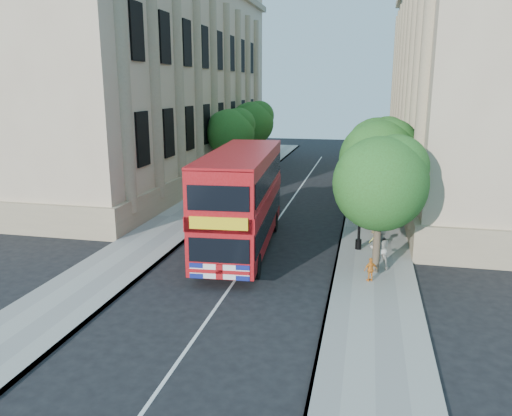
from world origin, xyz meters
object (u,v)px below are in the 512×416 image
Objects in this scene: police_constable at (238,258)px; woman_pedestrian at (380,248)px; lamp_post at (360,202)px; box_van at (250,196)px; double_decker_bus at (242,197)px.

woman_pedestrian reaches higher than police_constable.
lamp_post reaches higher than woman_pedestrian.
police_constable is (-4.88, -5.00, -1.53)m from lamp_post.
police_constable is (1.93, -10.29, -0.40)m from box_van.
box_van is 2.73× the size of woman_pedestrian.
double_decker_bus is 4.39m from police_constable.
lamp_post is 5.82m from double_decker_bus.
lamp_post is 1.02× the size of box_van.
lamp_post reaches higher than double_decker_bus.
woman_pedestrian is (7.77, -7.85, -0.34)m from box_van.
box_van reaches higher than police_constable.
woman_pedestrian is (6.68, -1.51, -1.65)m from double_decker_bus.
police_constable is at bearing -134.29° from lamp_post.
box_van is at bearing 95.22° from double_decker_bus.
lamp_post is 7.15m from police_constable.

